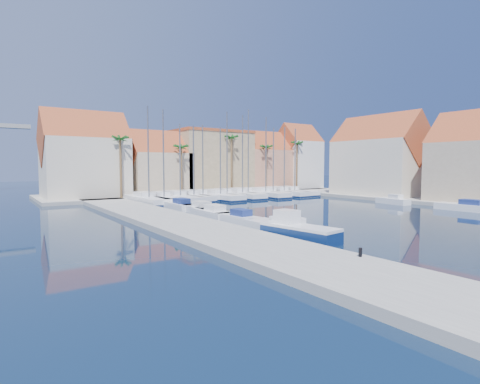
{
  "coord_description": "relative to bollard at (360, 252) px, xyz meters",
  "views": [
    {
      "loc": [
        -23.12,
        -14.76,
        5.39
      ],
      "look_at": [
        -4.1,
        12.95,
        3.0
      ],
      "focal_mm": 28.0,
      "sensor_mm": 36.0,
      "label": 1
    }
  ],
  "objects": [
    {
      "name": "ground",
      "position": [
        6.6,
        2.11,
        -0.74
      ],
      "size": [
        260.0,
        260.0,
        0.0
      ],
      "primitive_type": "plane",
      "color": "black",
      "rests_on": "ground"
    },
    {
      "name": "quay_west",
      "position": [
        -2.4,
        15.61,
        -0.49
      ],
      "size": [
        6.0,
        77.0,
        0.5
      ],
      "primitive_type": "cube",
      "color": "gray",
      "rests_on": "ground"
    },
    {
      "name": "shore_north",
      "position": [
        16.6,
        50.11,
        -0.49
      ],
      "size": [
        54.0,
        16.0,
        0.5
      ],
      "primitive_type": "cube",
      "color": "gray",
      "rests_on": "ground"
    },
    {
      "name": "shore_east",
      "position": [
        38.6,
        17.11,
        -0.49
      ],
      "size": [
        12.0,
        60.0,
        0.5
      ],
      "primitive_type": "cube",
      "color": "gray",
      "rests_on": "ground"
    },
    {
      "name": "bollard",
      "position": [
        0.0,
        0.0,
        0.0
      ],
      "size": [
        0.19,
        0.19,
        0.48
      ],
      "primitive_type": "cylinder",
      "color": "black",
      "rests_on": "quay_west"
    },
    {
      "name": "fishing_boat",
      "position": [
        2.06,
        7.06,
        -0.04
      ],
      "size": [
        2.82,
        6.23,
        2.1
      ],
      "rotation": [
        0.0,
        0.0,
        0.14
      ],
      "color": "navy",
      "rests_on": "ground"
    },
    {
      "name": "motorboat_west_0",
      "position": [
        2.8,
        9.62,
        -0.23
      ],
      "size": [
        2.31,
        7.18,
        1.4
      ],
      "rotation": [
        0.0,
        0.0,
        0.0
      ],
      "color": "white",
      "rests_on": "ground"
    },
    {
      "name": "motorboat_west_1",
      "position": [
        2.79,
        15.79,
        -0.23
      ],
      "size": [
        2.05,
        5.42,
        1.4
      ],
      "rotation": [
        0.0,
        0.0,
        0.07
      ],
      "color": "white",
      "rests_on": "ground"
    },
    {
      "name": "motorboat_west_2",
      "position": [
        2.83,
        20.57,
        -0.23
      ],
      "size": [
        2.24,
        6.31,
        1.4
      ],
      "rotation": [
        0.0,
        0.0,
        -0.04
      ],
      "color": "white",
      "rests_on": "ground"
    },
    {
      "name": "motorboat_west_3",
      "position": [
        3.47,
        24.56,
        -0.23
      ],
      "size": [
        2.43,
        6.47,
        1.4
      ],
      "rotation": [
        0.0,
        0.0,
        -0.06
      ],
      "color": "white",
      "rests_on": "ground"
    },
    {
      "name": "motorboat_west_4",
      "position": [
        3.29,
        29.32,
        -0.23
      ],
      "size": [
        2.46,
        6.62,
        1.4
      ],
      "rotation": [
        0.0,
        0.0,
        -0.06
      ],
      "color": "white",
      "rests_on": "ground"
    },
    {
      "name": "motorboat_east_0",
      "position": [
        30.6,
        8.52,
        -0.23
      ],
      "size": [
        2.16,
        6.56,
        1.4
      ],
      "rotation": [
        0.0,
        0.0,
        -0.01
      ],
      "color": "white",
      "rests_on": "ground"
    },
    {
      "name": "motorboat_east_1",
      "position": [
        30.59,
        18.11,
        -0.23
      ],
      "size": [
        2.28,
        5.06,
        1.4
      ],
      "rotation": [
        0.0,
        0.0,
        -0.15
      ],
      "color": "white",
      "rests_on": "ground"
    },
    {
      "name": "sailboat_0",
      "position": [
        2.44,
        38.17,
        -0.17
      ],
      "size": [
        3.35,
        11.64,
        13.57
      ],
      "rotation": [
        0.0,
        0.0,
        0.03
      ],
      "color": "white",
      "rests_on": "ground"
    },
    {
      "name": "sailboat_1",
      "position": [
        4.59,
        37.75,
        -0.16
      ],
      "size": [
        3.5,
        10.73,
        13.25
      ],
      "rotation": [
        0.0,
        0.0,
        -0.07
      ],
      "color": "white",
      "rests_on": "ground"
    },
    {
      "name": "sailboat_2",
      "position": [
        7.25,
        38.21,
        -0.18
      ],
      "size": [
        3.63,
        11.57,
        11.45
      ],
      "rotation": [
        0.0,
        0.0,
        0.05
      ],
      "color": "white",
      "rests_on": "ground"
    },
    {
      "name": "sailboat_3",
      "position": [
        9.62,
        38.38,
        -0.17
      ],
      "size": [
        2.89,
        10.07,
        11.3
      ],
      "rotation": [
        0.0,
        0.0,
        0.02
      ],
      "color": "white",
      "rests_on": "ground"
    },
    {
      "name": "sailboat_4",
      "position": [
        11.52,
        38.8,
        -0.14
      ],
      "size": [
        2.62,
        8.27,
        11.59
      ],
      "rotation": [
        0.0,
        0.0,
        -0.06
      ],
      "color": "white",
      "rests_on": "ground"
    },
    {
      "name": "sailboat_5",
      "position": [
        13.8,
        37.54,
        -0.18
      ],
      "size": [
        3.16,
        11.06,
        11.31
      ],
      "rotation": [
        0.0,
        0.0,
        0.02
      ],
      "color": "white",
      "rests_on": "ground"
    },
    {
      "name": "sailboat_6",
      "position": [
        15.95,
        38.89,
        -0.12
      ],
      "size": [
        2.55,
        9.24,
        13.95
      ],
      "rotation": [
        0.0,
        0.0,
        0.01
      ],
      "color": "white",
      "rests_on": "ground"
    },
    {
      "name": "sailboat_7",
      "position": [
        18.38,
        38.08,
        -0.16
      ],
      "size": [
        3.37,
        11.34,
        13.49
      ],
      "rotation": [
        0.0,
        0.0,
        -0.04
      ],
      "color": "white",
      "rests_on": "ground"
    },
    {
      "name": "sailboat_8",
      "position": [
        20.33,
        39.0,
        -0.07
      ],
      "size": [
        2.56,
        8.26,
        14.72
      ],
      "rotation": [
        0.0,
        0.0,
        -0.05
      ],
      "color": "white",
      "rests_on": "ground"
    },
    {
      "name": "sailboat_9",
      "position": [
        22.75,
        37.5,
        -0.16
      ],
      "size": [
        3.17,
        11.33,
        13.43
      ],
      "rotation": [
        0.0,
        0.0,
        -0.02
      ],
      "color": "white",
      "rests_on": "ground"
    },
    {
      "name": "sailboat_10",
      "position": [
        24.85,
        38.01,
        -0.15
      ],
      "size": [
        3.15,
        9.16,
        11.84
      ],
      "rotation": [
        0.0,
        0.0,
        0.09
      ],
      "color": "white",
      "rests_on": "ground"
    },
    {
      "name": "sailboat_11",
      "position": [
        27.08,
        37.82,
        -0.18
      ],
      "size": [
        3.59,
        11.81,
        12.04
      ],
      "rotation": [
        0.0,
        0.0,
        0.04
      ],
      "color": "white",
      "rests_on": "ground"
    },
    {
      "name": "sailboat_12",
      "position": [
        29.5,
        37.66,
        -0.18
      ],
      "size": [
        3.03,
        10.93,
        11.9
      ],
      "rotation": [
        0.0,
        0.0,
        0.01
      ],
      "color": "white",
      "rests_on": "ground"
    },
    {
      "name": "building_0",
      "position": [
        -3.4,
        49.11,
        5.78
      ],
      "size": [
        12.3,
        9.0,
        13.5
      ],
      "color": "beige",
      "rests_on": "shore_north"
    },
    {
      "name": "building_1",
      "position": [
        8.6,
        49.11,
        4.56
      ],
      "size": [
        10.3,
        8.0,
        11.0
      ],
      "color": "tan",
      "rests_on": "shore_north"
    },
    {
      "name": "building_2",
      "position": [
        19.6,
        50.11,
        5.52
      ],
      "size": [
        14.2,
        10.2,
        11.5
      ],
      "color": "#9B875F",
      "rests_on": "shore_north"
    },
    {
      "name": "building_3",
      "position": [
        31.6,
        49.11,
        5.12
      ],
      "size": [
        10.3,
        8.0,
        12.0
      ],
      "color": "tan",
      "rests_on": "shore_north"
    },
    {
      "name": "building_4",
      "position": [
        40.6,
        48.11,
        6.22
      ],
      "size": [
        8.3,
        8.0,
        14.0
      ],
      "color": "white",
      "rests_on": "shore_north"
    },
    {
      "name": "building_6",
      "position": [
        38.6,
        26.11,
        5.78
      ],
      "size": [
        9.0,
        14.3,
        13.5
      ],
      "color": "beige",
      "rests_on": "shore_east"
    },
    {
      "name": "palm_0",
      "position": [
        0.6,
        44.11,
        8.34
      ],
      "size": [
        2.6,
        2.6,
        10.15
      ],
      "color": "brown",
      "rests_on": "shore_north"
    },
    {
      "name": "palm_1",
      "position": [
        10.6,
        44.11,
        7.39
      ],
      "size": [
        2.6,
        2.6,
        9.15
      ],
      "color": "brown",
      "rests_on": "shore_north"
    },
    {
      "name": "palm_2",
      "position": [
        20.6,
        44.11,
        9.28
      ],
      "size": [
        2.6,
        2.6,
        11.15
      ],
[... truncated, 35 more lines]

